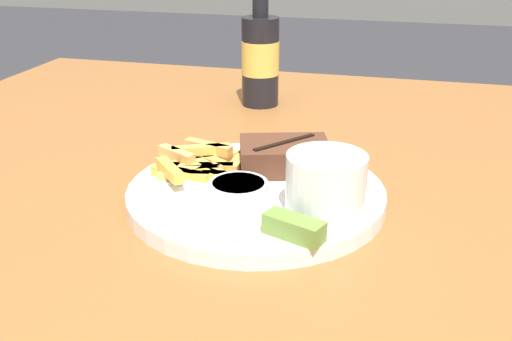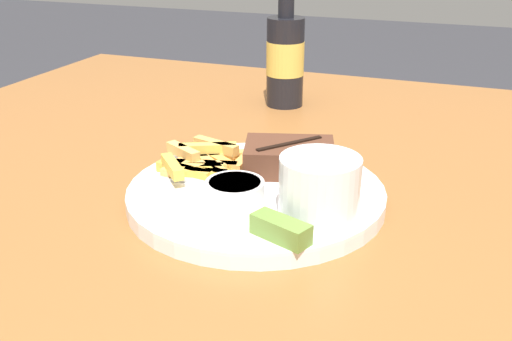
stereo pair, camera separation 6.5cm
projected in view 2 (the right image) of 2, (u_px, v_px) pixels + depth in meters
The scene contains 10 objects.
dining_table at pixel (256, 259), 0.69m from camera, with size 1.22×1.20×0.73m.
dinner_plate at pixel (256, 195), 0.66m from camera, with size 0.28×0.28×0.02m.
steak_portion at pixel (289, 157), 0.69m from camera, with size 0.12×0.10×0.03m.
fries_pile at pixel (205, 162), 0.70m from camera, with size 0.12×0.12×0.02m.
coleslaw_cup at pixel (320, 184), 0.58m from camera, with size 0.08×0.08×0.06m.
dipping_sauce_cup at pixel (235, 190), 0.62m from camera, with size 0.06×0.06×0.02m.
pickle_spear at pixel (281, 229), 0.55m from camera, with size 0.06×0.04×0.02m.
fork_utensil at pixel (192, 180), 0.67m from camera, with size 0.13×0.03×0.00m.
knife_utensil at pixel (253, 172), 0.69m from camera, with size 0.03×0.17×0.01m.
beer_bottle at pixel (285, 56), 0.97m from camera, with size 0.06×0.06×0.23m.
Camera 2 is at (0.21, -0.56, 1.02)m, focal length 42.00 mm.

